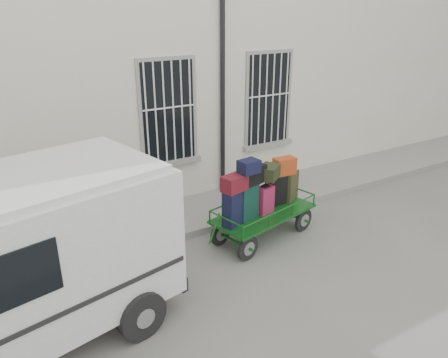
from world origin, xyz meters
TOP-DOWN VIEW (x-y plane):
  - ground at (0.00, 0.00)m, footprint 80.00×80.00m
  - building at (0.00, 5.50)m, footprint 24.00×5.15m
  - sidewalk at (0.00, 2.20)m, footprint 24.00×1.70m
  - luggage_cart at (0.52, 0.67)m, footprint 2.61×1.42m

SIDE VIEW (x-z plane):
  - ground at x=0.00m, z-range 0.00..0.00m
  - sidewalk at x=0.00m, z-range 0.00..0.15m
  - luggage_cart at x=0.52m, z-range 0.01..1.81m
  - building at x=0.00m, z-range 0.00..6.00m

